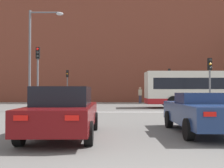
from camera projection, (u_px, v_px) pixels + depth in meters
The scene contains 14 objects.
stop_line_strip at pixel (122, 112), 18.57m from camera, with size 9.09×0.30×0.01m, color silver.
far_pavement at pixel (118, 103), 31.97m from camera, with size 70.10×2.50×0.01m, color #A09B91.
brick_civic_building at pixel (130, 37), 41.85m from camera, with size 45.23×15.34×21.19m.
car_saloon_left at pixel (64, 111), 8.68m from camera, with size 2.05×4.77×1.55m.
car_roadster_right at pixel (204, 112), 9.39m from camera, with size 1.95×4.61×1.35m.
bus_crossing_lead at pixel (210, 88), 23.27m from camera, with size 10.48×2.72×2.99m.
traffic_light_near_left at pixel (39, 68), 19.43m from camera, with size 0.26×0.31×4.44m.
traffic_light_near_right at pixel (211, 75), 18.70m from camera, with size 0.26×0.31×3.60m.
traffic_light_far_left at pixel (68, 81), 31.49m from camera, with size 0.26×0.31×3.72m.
traffic_light_far_right at pixel (170, 80), 31.49m from camera, with size 0.26×0.31×3.89m.
street_lamp_junction at pixel (37, 49), 19.67m from camera, with size 2.43×0.36×7.08m.
pedestrian_waiting at pixel (199, 95), 32.73m from camera, with size 0.32×0.44×1.56m.
pedestrian_walking_east at pixel (185, 94), 31.56m from camera, with size 0.44×0.44×1.69m.
pedestrian_walking_west at pixel (141, 94), 31.78m from camera, with size 0.43×0.28×1.82m.
Camera 1 is at (-0.57, -3.51, 1.43)m, focal length 45.00 mm.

